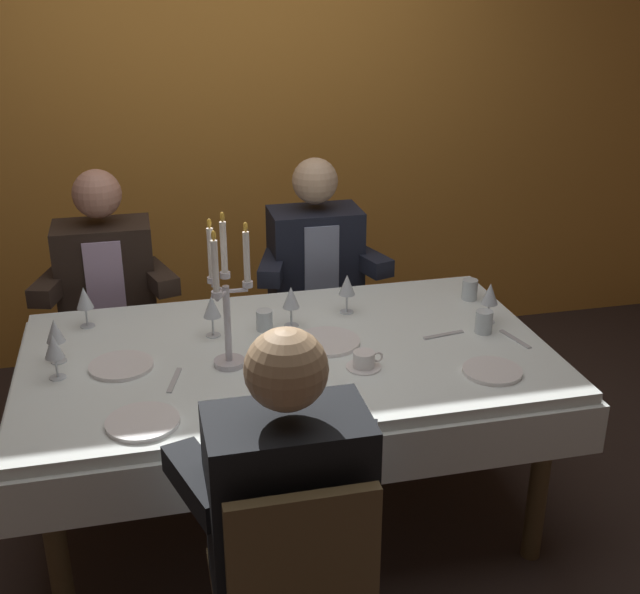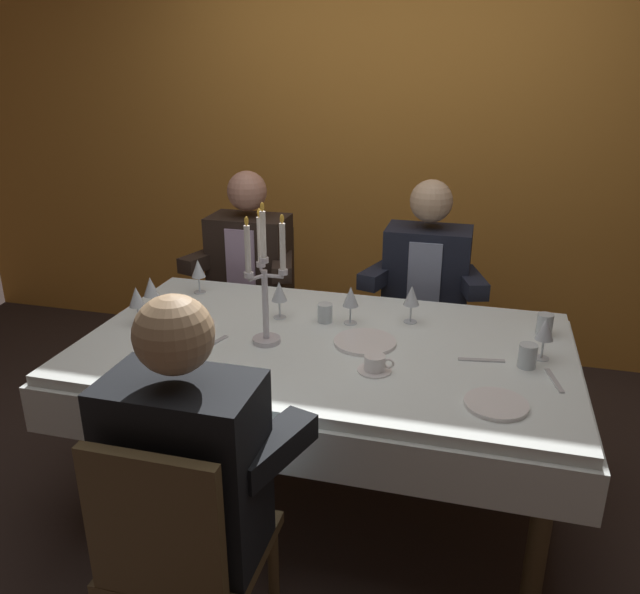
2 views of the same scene
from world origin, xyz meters
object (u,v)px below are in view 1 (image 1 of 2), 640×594
at_px(dinner_plate_0, 327,342).
at_px(wine_glass_6, 291,299).
at_px(wine_glass_4, 55,332).
at_px(water_tumbler_2, 470,289).
at_px(dinner_plate_2, 121,366).
at_px(dinner_plate_1, 143,422).
at_px(wine_glass_0, 54,348).
at_px(dinner_plate_3, 492,371).
at_px(candelabra, 226,300).
at_px(water_tumbler_0, 264,320).
at_px(water_tumbler_1, 484,322).
at_px(wine_glass_5, 84,299).
at_px(seated_diner_1, 289,506).
at_px(wine_glass_2, 490,295).
at_px(seated_diner_2, 315,263).
at_px(wine_glass_3, 212,308).
at_px(seated_diner_0, 106,280).
at_px(dining_table, 288,379).
at_px(wine_glass_1, 347,286).
at_px(coffee_cup_0, 364,361).

height_order(dinner_plate_0, wine_glass_6, wine_glass_6).
distance_m(wine_glass_4, water_tumbler_2, 1.66).
height_order(dinner_plate_2, wine_glass_6, wine_glass_6).
distance_m(dinner_plate_1, wine_glass_0, 0.47).
xyz_separation_m(dinner_plate_0, dinner_plate_3, (0.50, -0.36, 0.00)).
height_order(dinner_plate_3, wine_glass_6, wine_glass_6).
relative_size(candelabra, water_tumbler_0, 6.98).
height_order(dinner_plate_3, water_tumbler_1, water_tumbler_1).
bearing_deg(wine_glass_0, wine_glass_5, 78.24).
bearing_deg(wine_glass_0, water_tumbler_2, 11.28).
relative_size(water_tumbler_2, seated_diner_1, 0.07).
relative_size(wine_glass_2, water_tumbler_2, 1.90).
bearing_deg(seated_diner_2, dinner_plate_0, -99.88).
distance_m(water_tumbler_1, water_tumbler_2, 0.33).
distance_m(wine_glass_6, water_tumbler_2, 0.79).
distance_m(dinner_plate_2, wine_glass_3, 0.40).
distance_m(dinner_plate_2, wine_glass_6, 0.69).
relative_size(wine_glass_3, wine_glass_5, 1.00).
bearing_deg(seated_diner_1, wine_glass_0, 126.48).
height_order(candelabra, wine_glass_6, candelabra).
xyz_separation_m(dinner_plate_3, water_tumbler_2, (0.18, 0.63, 0.04)).
bearing_deg(wine_glass_6, wine_glass_4, -172.87).
distance_m(wine_glass_3, seated_diner_0, 0.82).
bearing_deg(wine_glass_4, wine_glass_0, -88.05).
xyz_separation_m(dining_table, wine_glass_0, (-0.80, -0.03, 0.23)).
bearing_deg(seated_diner_0, seated_diner_1, -74.71).
distance_m(wine_glass_4, seated_diner_0, 0.81).
distance_m(wine_glass_6, water_tumbler_1, 0.74).
relative_size(dinner_plate_1, wine_glass_4, 1.39).
bearing_deg(wine_glass_2, dinner_plate_2, -177.45).
xyz_separation_m(wine_glass_5, seated_diner_2, (1.02, 0.50, -0.12)).
bearing_deg(water_tumbler_0, wine_glass_1, 14.08).
bearing_deg(wine_glass_5, wine_glass_1, -5.60).
xyz_separation_m(dinner_plate_3, water_tumbler_0, (-0.71, 0.53, 0.03)).
xyz_separation_m(wine_glass_4, wine_glass_5, (0.09, 0.28, 0.00)).
distance_m(dinner_plate_0, wine_glass_2, 0.67).
relative_size(wine_glass_1, seated_diner_0, 0.13).
distance_m(wine_glass_4, water_tumbler_1, 1.57).
bearing_deg(dining_table, coffee_cup_0, -39.77).
relative_size(wine_glass_2, wine_glass_6, 1.00).
height_order(coffee_cup_0, seated_diner_0, seated_diner_0).
bearing_deg(dinner_plate_0, wine_glass_4, 175.56).
xyz_separation_m(water_tumbler_0, water_tumbler_2, (0.89, 0.10, 0.00)).
xyz_separation_m(dinner_plate_2, wine_glass_1, (0.89, 0.28, 0.11)).
relative_size(dinner_plate_0, dinner_plate_1, 1.08).
distance_m(wine_glass_3, wine_glass_6, 0.31).
relative_size(wine_glass_0, wine_glass_3, 1.00).
xyz_separation_m(dining_table, seated_diner_0, (-0.65, 0.89, 0.11)).
xyz_separation_m(candelabra, dinner_plate_3, (0.88, -0.27, -0.24)).
distance_m(dinner_plate_0, water_tumbler_0, 0.27).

